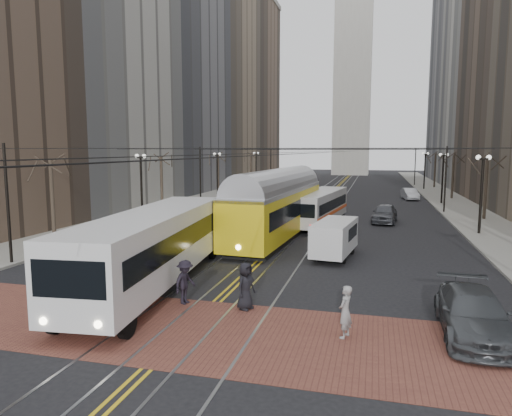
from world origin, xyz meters
The scene contains 24 objects.
ground centered at (0.00, 0.00, 0.00)m, with size 260.00×260.00×0.00m, color black.
sidewalk_left centered at (-15.00, 45.00, 0.07)m, with size 5.00×140.00×0.15m, color gray.
sidewalk_right centered at (15.00, 45.00, 0.07)m, with size 5.00×140.00×0.15m, color gray.
crosswalk_band centered at (0.00, -4.00, 0.01)m, with size 25.00×6.00×0.01m, color brown.
streetcar_rails centered at (0.00, 45.00, 0.00)m, with size 4.80×130.00×0.02m, color gray.
centre_lines centered at (0.00, 45.00, 0.01)m, with size 0.42×130.00×0.01m, color gold.
building_left_mid centered at (-25.50, 46.00, 17.00)m, with size 16.00×20.00×34.00m, color slate.
building_left_midfar centered at (-27.50, 66.00, 26.00)m, with size 20.00×20.00×52.00m, color gray.
building_left_far centered at (-25.50, 86.00, 20.00)m, with size 16.00×20.00×40.00m, color brown.
building_right_far centered at (25.50, 86.00, 20.00)m, with size 16.00×20.00×40.00m, color slate.
clock_tower centered at (0.00, 102.00, 35.96)m, with size 12.00×12.00×66.00m.
lamp_posts centered at (0.00, 28.75, 2.80)m, with size 27.60×57.20×5.60m.
street_trees centered at (0.00, 35.25, 2.80)m, with size 31.68×53.28×5.60m.
trolley_wires centered at (0.00, 34.83, 3.77)m, with size 25.96×120.00×6.60m.
transit_bus centered at (-3.50, 0.35, 1.72)m, with size 2.87×13.76×3.44m, color white.
streetcar centered at (-0.50, 13.42, 1.88)m, with size 2.96×15.95×3.76m, color yellow.
rear_bus centered at (1.80, 19.49, 1.42)m, with size 2.36×10.87×2.83m, color #BEBEBE.
cargo_van centered at (4.00, 8.19, 1.07)m, with size 1.86×4.84×2.14m, color silver.
sedan_grey centered at (7.08, 22.30, 0.81)m, with size 1.92×4.76×1.62m, color #414449.
sedan_silver centered at (10.50, 42.11, 0.72)m, with size 1.53×4.40×1.45m, color #ABACB3.
sedan_parked centered at (9.50, -2.00, 0.76)m, with size 2.13×5.24×1.52m, color #3F4347.
pedestrian_a centered at (1.38, -1.50, 0.95)m, with size 0.91×0.59×1.87m, color black.
pedestrian_b centered at (5.33, -3.30, 0.90)m, with size 0.65×0.42×1.78m, color gray.
pedestrian_d centered at (-1.17, -1.50, 0.91)m, with size 1.16×0.67×1.80m, color black.
Camera 1 is at (6.14, -18.13, 6.22)m, focal length 32.00 mm.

